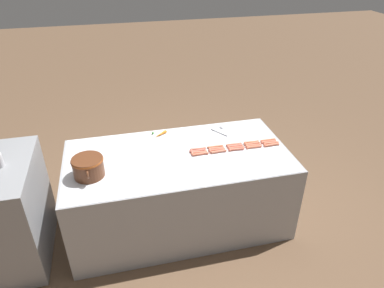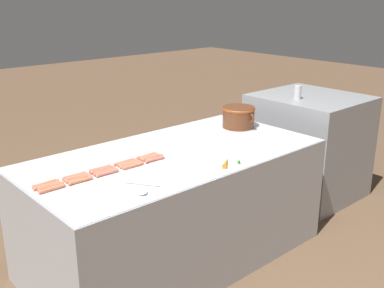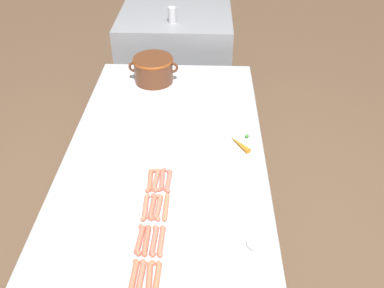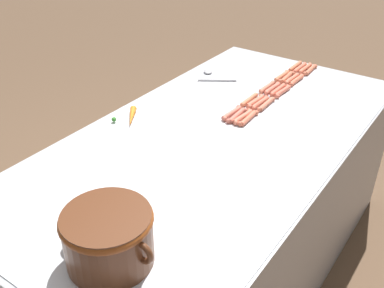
# 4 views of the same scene
# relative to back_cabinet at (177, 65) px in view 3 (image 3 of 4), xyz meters

# --- Properties ---
(ground_plane) EXTENTS (20.00, 20.00, 0.00)m
(ground_plane) POSITION_rel_back_cabinet_xyz_m (0.06, -1.74, -0.50)
(ground_plane) COLOR brown
(griddle_counter) EXTENTS (1.09, 2.15, 0.84)m
(griddle_counter) POSITION_rel_back_cabinet_xyz_m (0.06, -1.74, -0.08)
(griddle_counter) COLOR #9EA0A5
(griddle_counter) RESTS_ON ground_plane
(back_cabinet) EXTENTS (0.96, 0.89, 0.99)m
(back_cabinet) POSITION_rel_back_cabinet_xyz_m (0.00, 0.00, 0.00)
(back_cabinet) COLOR gray
(back_cabinet) RESTS_ON ground_plane
(hot_dog_1) EXTENTS (0.03, 0.17, 0.02)m
(hot_dog_1) POSITION_rel_back_cabinet_xyz_m (0.00, -2.49, 0.35)
(hot_dog_1) COLOR #D66A4D
(hot_dog_1) RESTS_ON griddle_counter
(hot_dog_2) EXTENTS (0.03, 0.17, 0.02)m
(hot_dog_2) POSITION_rel_back_cabinet_xyz_m (0.00, -2.31, 0.35)
(hot_dog_2) COLOR #D0664F
(hot_dog_2) RESTS_ON griddle_counter
(hot_dog_3) EXTENTS (0.03, 0.17, 0.02)m
(hot_dog_3) POSITION_rel_back_cabinet_xyz_m (0.00, -2.12, 0.35)
(hot_dog_3) COLOR #CD7156
(hot_dog_3) RESTS_ON griddle_counter
(hot_dog_4) EXTENTS (0.03, 0.17, 0.02)m
(hot_dog_4) POSITION_rel_back_cabinet_xyz_m (0.00, -1.94, 0.35)
(hot_dog_4) COLOR #D4694D
(hot_dog_4) RESTS_ON griddle_counter
(hot_dog_6) EXTENTS (0.03, 0.17, 0.02)m
(hot_dog_6) POSITION_rel_back_cabinet_xyz_m (0.03, -2.49, 0.35)
(hot_dog_6) COLOR #CE6D53
(hot_dog_6) RESTS_ON griddle_counter
(hot_dog_7) EXTENTS (0.03, 0.17, 0.02)m
(hot_dog_7) POSITION_rel_back_cabinet_xyz_m (0.03, -2.31, 0.35)
(hot_dog_7) COLOR #D0654D
(hot_dog_7) RESTS_ON griddle_counter
(hot_dog_8) EXTENTS (0.03, 0.17, 0.02)m
(hot_dog_8) POSITION_rel_back_cabinet_xyz_m (0.03, -2.12, 0.35)
(hot_dog_8) COLOR #CF664E
(hot_dog_8) RESTS_ON griddle_counter
(hot_dog_9) EXTENTS (0.03, 0.17, 0.02)m
(hot_dog_9) POSITION_rel_back_cabinet_xyz_m (0.03, -1.94, 0.35)
(hot_dog_9) COLOR #D56F56
(hot_dog_9) RESTS_ON griddle_counter
(hot_dog_11) EXTENTS (0.03, 0.17, 0.02)m
(hot_dog_11) POSITION_rel_back_cabinet_xyz_m (0.06, -2.50, 0.35)
(hot_dog_11) COLOR #CB6B4D
(hot_dog_11) RESTS_ON griddle_counter
(hot_dog_12) EXTENTS (0.03, 0.17, 0.02)m
(hot_dog_12) POSITION_rel_back_cabinet_xyz_m (0.06, -2.31, 0.35)
(hot_dog_12) COLOR #D16B56
(hot_dog_12) RESTS_ON griddle_counter
(hot_dog_13) EXTENTS (0.03, 0.17, 0.02)m
(hot_dog_13) POSITION_rel_back_cabinet_xyz_m (0.06, -2.12, 0.35)
(hot_dog_13) COLOR #D56E55
(hot_dog_13) RESTS_ON griddle_counter
(hot_dog_14) EXTENTS (0.03, 0.17, 0.02)m
(hot_dog_14) POSITION_rel_back_cabinet_xyz_m (0.06, -1.93, 0.35)
(hot_dog_14) COLOR #CA6654
(hot_dog_14) RESTS_ON griddle_counter
(hot_dog_16) EXTENTS (0.03, 0.17, 0.02)m
(hot_dog_16) POSITION_rel_back_cabinet_xyz_m (0.10, -2.50, 0.35)
(hot_dog_16) COLOR #D16F4D
(hot_dog_16) RESTS_ON griddle_counter
(hot_dog_17) EXTENTS (0.03, 0.17, 0.02)m
(hot_dog_17) POSITION_rel_back_cabinet_xyz_m (0.09, -2.31, 0.35)
(hot_dog_17) COLOR #CB6E55
(hot_dog_17) RESTS_ON griddle_counter
(hot_dog_18) EXTENTS (0.03, 0.17, 0.02)m
(hot_dog_18) POSITION_rel_back_cabinet_xyz_m (0.10, -2.12, 0.35)
(hot_dog_18) COLOR #CF724F
(hot_dog_18) RESTS_ON griddle_counter
(hot_dog_19) EXTENTS (0.03, 0.17, 0.02)m
(hot_dog_19) POSITION_rel_back_cabinet_xyz_m (0.09, -1.94, 0.35)
(hot_dog_19) COLOR #CD6956
(hot_dog_19) RESTS_ON griddle_counter
(bean_pot) EXTENTS (0.34, 0.28, 0.18)m
(bean_pot) POSITION_rel_back_cabinet_xyz_m (-0.09, -0.91, 0.44)
(bean_pot) COLOR #562D19
(bean_pot) RESTS_ON griddle_counter
(serving_spoon) EXTENTS (0.25, 0.18, 0.02)m
(serving_spoon) POSITION_rel_back_cabinet_xyz_m (0.45, -2.30, 0.35)
(serving_spoon) COLOR #B7B7BC
(serving_spoon) RESTS_ON griddle_counter
(carrot) EXTENTS (0.13, 0.16, 0.03)m
(carrot) POSITION_rel_back_cabinet_xyz_m (0.47, -1.62, 0.36)
(carrot) COLOR orange
(carrot) RESTS_ON griddle_counter
(soda_can) EXTENTS (0.07, 0.07, 0.13)m
(soda_can) POSITION_rel_back_cabinet_xyz_m (-0.01, -0.22, 0.56)
(soda_can) COLOR #BCBCC1
(soda_can) RESTS_ON back_cabinet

